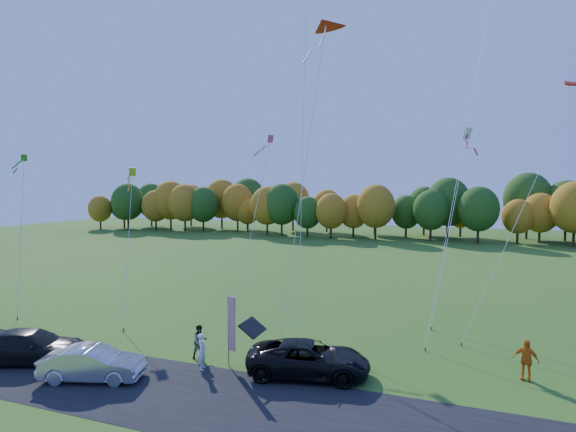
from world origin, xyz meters
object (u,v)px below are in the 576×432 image
(black_suv, at_px, (309,359))
(feather_flag, at_px, (231,323))
(person_east, at_px, (526,360))
(silver_sedan, at_px, (93,363))

(black_suv, xyz_separation_m, feather_flag, (-3.88, -0.33, 1.37))
(person_east, distance_m, feather_flag, 13.81)
(silver_sedan, height_order, person_east, person_east)
(person_east, xyz_separation_m, feather_flag, (-13.36, -3.27, 1.23))
(black_suv, xyz_separation_m, silver_sedan, (-9.15, -3.82, -0.04))
(silver_sedan, relative_size, feather_flag, 1.29)
(silver_sedan, xyz_separation_m, feather_flag, (5.27, 3.50, 1.41))
(black_suv, height_order, silver_sedan, black_suv)
(black_suv, height_order, feather_flag, feather_flag)
(person_east, relative_size, feather_flag, 0.52)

